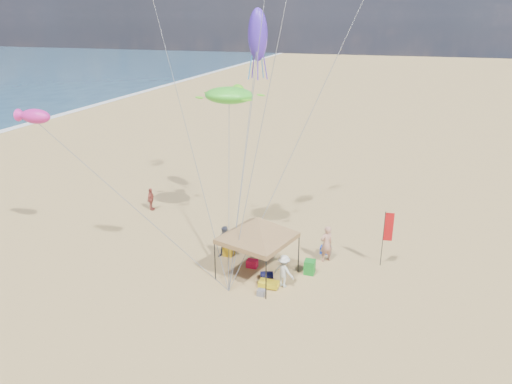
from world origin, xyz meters
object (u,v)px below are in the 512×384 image
cooler_red (252,264)px  chair_green (310,267)px  feather_flag (387,230)px  beach_cart (269,284)px  chair_yellow (229,249)px  cooler_blue (325,250)px  canopy_tent (257,219)px  person_near_c (284,271)px  person_near_a (326,244)px  person_far_a (151,199)px  person_near_b (226,242)px

cooler_red → chair_green: 2.86m
feather_flag → beach_cart: size_ratio=3.26×
cooler_red → chair_yellow: 1.76m
cooler_blue → canopy_tent: bearing=-129.7°
feather_flag → chair_green: 4.18m
beach_cart → feather_flag: bearing=37.0°
cooler_red → person_near_c: person_near_c is taller
cooler_red → chair_green: chair_green is taller
cooler_red → person_near_a: 3.87m
canopy_tent → chair_green: 3.64m
person_near_c → beach_cart: bearing=45.8°
cooler_blue → person_far_a: size_ratio=0.37×
canopy_tent → person_near_b: size_ratio=3.22×
canopy_tent → cooler_blue: bearing=50.3°
person_near_b → person_far_a: size_ratio=1.17×
person_near_b → feather_flag: bearing=-2.4°
canopy_tent → person_near_a: canopy_tent is taller
chair_yellow → feather_flag: bearing=9.5°
canopy_tent → person_near_a: bearing=40.9°
beach_cart → cooler_blue: bearing=65.2°
feather_flag → person_near_c: feather_flag is taller
chair_green → beach_cart: (-1.52, -1.83, -0.15)m
person_near_a → canopy_tent: bearing=-1.0°
chair_yellow → person_far_a: size_ratio=0.48×
cooler_red → cooler_blue: 4.11m
person_near_b → cooler_red: bearing=-33.2°
chair_yellow → person_far_a: person_far_a is taller
beach_cart → person_near_a: size_ratio=0.47×
chair_green → person_far_a: 12.30m
chair_green → person_near_b: 4.50m
canopy_tent → chair_yellow: canopy_tent is taller
canopy_tent → feather_flag: canopy_tent is taller
person_far_a → beach_cart: bearing=-130.5°
canopy_tent → chair_yellow: 3.66m
canopy_tent → cooler_red: size_ratio=10.23×
cooler_red → person_near_a: (3.36, 1.75, 0.77)m
canopy_tent → feather_flag: size_ratio=1.88×
chair_green → feather_flag: bearing=28.8°
cooler_blue → person_near_b: size_ratio=0.32×
person_near_a → person_near_b: person_near_a is taller
beach_cart → person_near_b: person_near_b is taller
cooler_blue → person_near_b: person_near_b is taller
cooler_red → person_near_c: size_ratio=0.34×
chair_green → beach_cart: bearing=-129.7°
chair_green → person_near_b: size_ratio=0.41×
feather_flag → cooler_red: bearing=-161.2°
cooler_blue → person_near_a: (0.14, -0.80, 0.77)m
beach_cart → cooler_red: bearing=130.0°
canopy_tent → beach_cart: canopy_tent is taller
person_near_a → person_far_a: 12.29m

